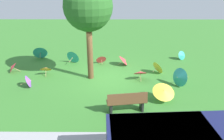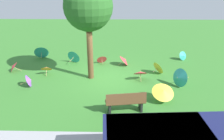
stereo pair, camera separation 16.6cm
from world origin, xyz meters
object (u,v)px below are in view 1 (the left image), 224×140
at_px(parasol_purple_0, 30,81).
at_px(parasol_red_3, 101,59).
at_px(parasol_red_2, 140,72).
at_px(shade_tree, 88,7).
at_px(parasol_teal_2, 40,52).
at_px(parasol_yellow_0, 159,67).
at_px(parasol_teal_1, 179,77).
at_px(parasol_yellow_3, 164,91).
at_px(park_bench, 127,102).
at_px(parasol_red_0, 12,67).
at_px(parasol_teal_0, 182,55).
at_px(parasol_orange_0, 46,69).
at_px(parasol_teal_3, 73,57).
at_px(parasol_red_1, 124,60).

xyz_separation_m(parasol_purple_0, parasol_red_3, (-3.38, -3.40, -0.01)).
bearing_deg(parasol_red_2, shade_tree, -4.71).
bearing_deg(parasol_teal_2, parasol_yellow_0, 161.69).
bearing_deg(parasol_teal_1, parasol_yellow_3, 54.78).
xyz_separation_m(park_bench, parasol_red_0, (6.43, -4.13, -0.15)).
bearing_deg(parasol_red_0, parasol_red_2, 172.27).
xyz_separation_m(parasol_yellow_0, parasol_teal_2, (7.59, -2.51, 0.10)).
bearing_deg(shade_tree, parasol_teal_0, -152.70).
bearing_deg(parasol_yellow_3, shade_tree, -35.79).
relative_size(parasol_teal_1, parasol_red_3, 1.31).
bearing_deg(parasol_teal_2, parasol_orange_0, 112.91).
xyz_separation_m(parasol_yellow_0, parasol_teal_3, (5.18, -1.67, 0.06)).
distance_m(parasol_purple_0, parasol_red_0, 2.54).
relative_size(shade_tree, parasol_yellow_0, 5.66).
bearing_deg(parasol_orange_0, park_bench, 139.20).
relative_size(shade_tree, parasol_teal_0, 7.17).
xyz_separation_m(parasol_teal_1, parasol_red_1, (2.59, -2.95, -0.13)).
relative_size(parasol_yellow_0, parasol_orange_0, 1.34).
bearing_deg(parasol_yellow_3, parasol_red_2, -71.46).
distance_m(park_bench, parasol_teal_0, 7.60).
distance_m(parasol_teal_0, parasol_red_3, 5.51).
xyz_separation_m(parasol_yellow_0, parasol_red_3, (3.40, -1.57, -0.06)).
distance_m(parasol_teal_2, parasol_red_3, 4.30).
bearing_deg(parasol_red_1, park_bench, 88.61).
bearing_deg(parasol_orange_0, parasol_yellow_0, -177.11).
relative_size(park_bench, parasol_orange_0, 2.51).
xyz_separation_m(park_bench, parasol_red_3, (1.35, -5.64, -0.16)).
bearing_deg(parasol_red_0, parasol_red_3, -163.43).
height_order(parasol_teal_0, parasol_red_0, parasol_red_0).
height_order(parasol_teal_3, parasol_yellow_3, parasol_teal_3).
distance_m(park_bench, shade_tree, 5.02).
height_order(shade_tree, parasol_orange_0, shade_tree).
relative_size(parasol_teal_2, parasol_teal_3, 1.12).
distance_m(parasol_teal_0, parasol_purple_0, 9.76).
bearing_deg(parasol_teal_3, parasol_teal_0, -174.84).
distance_m(parasol_teal_3, parasol_orange_0, 2.33).
bearing_deg(parasol_red_1, parasol_teal_1, 131.31).
bearing_deg(parasol_red_3, shade_tree, 79.28).
distance_m(shade_tree, parasol_purple_0, 4.66).
bearing_deg(parasol_purple_0, parasol_red_3, -134.78).
relative_size(parasol_purple_0, parasol_teal_3, 0.74).
xyz_separation_m(parasol_purple_0, parasol_red_0, (1.70, -1.89, -0.00)).
relative_size(parasol_teal_2, parasol_orange_0, 1.60).
height_order(park_bench, shade_tree, shade_tree).
distance_m(parasol_teal_1, parasol_red_2, 1.97).
bearing_deg(parasol_teal_1, parasol_red_0, -10.80).
distance_m(parasol_teal_0, parasol_red_0, 10.77).
bearing_deg(parasol_red_0, parasol_teal_1, 169.20).
height_order(parasol_yellow_0, parasol_teal_0, parasol_yellow_0).
bearing_deg(park_bench, parasol_teal_1, -138.82).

